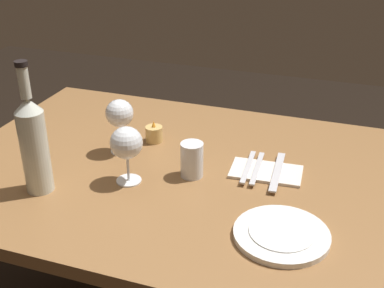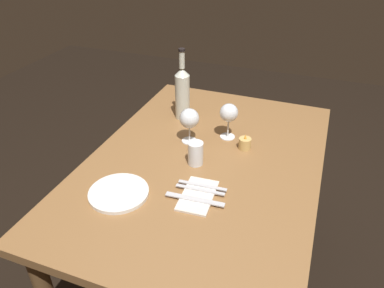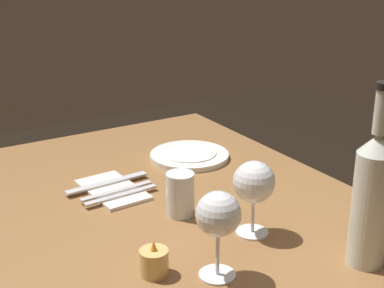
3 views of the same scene
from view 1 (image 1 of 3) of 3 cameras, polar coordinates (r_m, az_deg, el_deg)
name	(u,v)px [view 1 (image 1 of 3)]	position (r m, az deg, el deg)	size (l,w,h in m)	color
dining_table	(185,197)	(1.42, -0.83, -6.00)	(1.30, 0.90, 0.74)	olive
wine_glass_left	(120,115)	(1.43, -8.25, 3.32)	(0.08, 0.08, 0.16)	white
wine_glass_right	(126,144)	(1.27, -7.47, -0.02)	(0.08, 0.08, 0.15)	white
wine_bottle	(34,143)	(1.28, -17.60, 0.16)	(0.07, 0.07, 0.34)	silver
water_tumbler	(192,162)	(1.32, -0.01, -2.02)	(0.06, 0.06, 0.10)	white
votive_candle	(154,134)	(1.52, -4.34, 1.10)	(0.05, 0.05, 0.07)	#DBB266
dinner_plate	(281,234)	(1.13, 10.16, -10.10)	(0.21, 0.21, 0.02)	white
folded_napkin	(266,172)	(1.36, 8.43, -3.16)	(0.20, 0.12, 0.01)	silver
fork_inner	(257,168)	(1.37, 7.43, -2.76)	(0.03, 0.18, 0.00)	silver
fork_outer	(248,167)	(1.37, 6.40, -2.59)	(0.03, 0.18, 0.00)	silver
table_knife	(277,172)	(1.36, 9.69, -3.12)	(0.03, 0.21, 0.00)	silver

